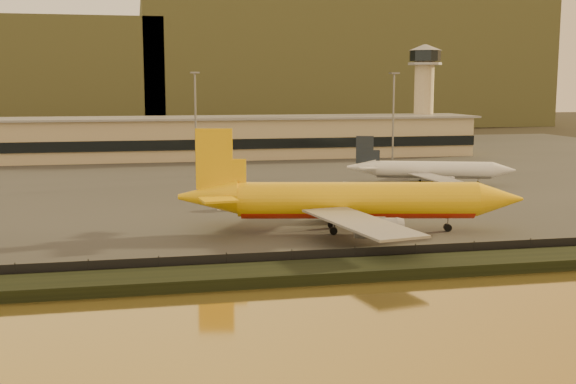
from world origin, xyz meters
TOP-DOWN VIEW (x-y plane):
  - ground at (0.00, 0.00)m, footprint 900.00×900.00m
  - embankment at (0.00, -17.00)m, footprint 320.00×7.00m
  - tarmac at (0.00, 95.00)m, footprint 320.00×220.00m
  - perimeter_fence at (0.00, -13.00)m, footprint 300.00×0.05m
  - terminal_building at (-14.52, 125.55)m, footprint 202.00×25.00m
  - control_tower at (70.00, 131.00)m, footprint 11.20×11.20m
  - apron_light_masts at (15.00, 75.00)m, footprint 152.20×12.20m
  - distant_hills at (-20.74, 340.00)m, footprint 470.00×160.00m
  - dhl_cargo_jet at (7.62, 7.33)m, footprint 52.62×50.77m
  - white_narrowbody_jet at (40.56, 54.68)m, footprint 36.79×34.98m
  - gse_vehicle_yellow at (13.10, 28.04)m, footprint 4.08×2.73m
  - gse_vehicle_white at (-8.53, 30.37)m, footprint 3.75×2.81m

SIDE VIEW (x-z plane):
  - ground at x=0.00m, z-range 0.00..0.00m
  - tarmac at x=0.00m, z-range 0.00..0.20m
  - embankment at x=0.00m, z-range 0.00..1.40m
  - gse_vehicle_white at x=-8.53m, z-range 0.20..1.74m
  - gse_vehicle_yellow at x=13.10m, z-range 0.20..1.88m
  - perimeter_fence at x=0.00m, z-range 0.20..2.40m
  - white_narrowbody_jet at x=40.56m, z-range -1.98..8.84m
  - dhl_cargo_jet at x=7.62m, z-range -2.98..12.81m
  - terminal_building at x=-14.52m, z-range -0.05..12.55m
  - apron_light_masts at x=15.00m, z-range 3.00..28.40m
  - control_tower at x=70.00m, z-range 3.91..39.41m
  - distant_hills at x=-20.74m, z-range -3.61..66.39m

